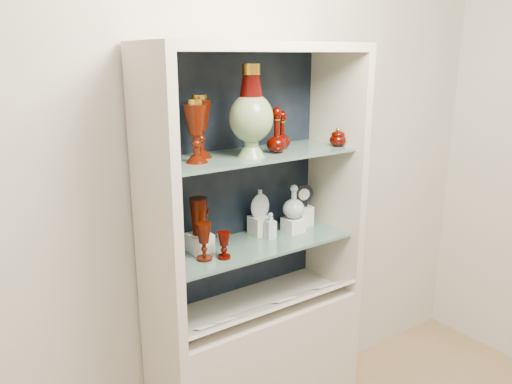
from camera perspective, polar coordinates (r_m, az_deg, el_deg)
wall_back at (r=2.37m, az=-3.05°, el=3.49°), size 3.50×0.02×2.80m
cabinet_base at (r=2.62m, az=0.00°, el=-19.92°), size 1.00×0.40×0.75m
cabinet_back_panel at (r=2.36m, az=-2.64°, el=1.59°), size 0.98×0.02×1.15m
cabinet_side_left at (r=1.98m, az=-11.44°, el=-1.41°), size 0.04×0.40×1.15m
cabinet_side_right at (r=2.51m, az=9.04°, el=2.22°), size 0.04×0.40×1.15m
cabinet_top_cap at (r=2.14m, az=0.00°, el=16.25°), size 1.00×0.40×0.04m
shelf_lower at (r=2.31m, az=-0.29°, el=-6.02°), size 0.92×0.34×0.01m
shelf_upper at (r=2.19m, az=-0.30°, el=4.25°), size 0.92×0.34×0.01m
label_ledge at (r=2.33m, az=1.59°, el=-13.04°), size 0.92×0.17×0.09m
label_card_0 at (r=2.20m, az=-3.95°, el=-14.49°), size 0.10×0.06×0.03m
label_card_1 at (r=2.36m, az=3.10°, el=-12.21°), size 0.10×0.06×0.03m
label_card_2 at (r=2.51m, az=7.71°, el=-10.59°), size 0.10×0.06×0.03m
label_card_3 at (r=2.17m, az=-5.68°, el=-15.01°), size 0.10×0.06×0.03m
pedestal_lamp_left at (r=2.00m, az=-6.89°, el=6.91°), size 0.11×0.11×0.25m
pedestal_lamp_right at (r=2.10m, az=-6.40°, el=7.46°), size 0.12×0.12×0.26m
enamel_urn at (r=2.10m, az=-0.56°, el=9.21°), size 0.24×0.24×0.38m
ruby_decanter_a at (r=2.20m, az=2.37°, el=7.40°), size 0.12×0.12×0.23m
ruby_decanter_b at (r=2.30m, az=3.00°, el=7.21°), size 0.09×0.09×0.18m
lidded_bowl at (r=2.40m, az=9.34°, el=6.23°), size 0.09×0.09×0.09m
cobalt_goblet at (r=2.11m, az=-10.73°, el=-5.96°), size 0.08×0.08×0.16m
ruby_goblet_tall at (r=2.12m, az=-5.97°, el=-5.66°), size 0.07×0.07×0.16m
ruby_goblet_small at (r=2.13m, az=-3.68°, el=-6.12°), size 0.08×0.08×0.12m
riser_ruby_pitcher at (r=2.22m, az=-6.45°, el=-5.76°), size 0.10×0.10×0.08m
ruby_pitcher at (r=2.18m, az=-6.55°, el=-2.77°), size 0.14×0.12×0.16m
clear_square_bottle at (r=2.35m, az=1.66°, el=-3.86°), size 0.05×0.05×0.13m
riser_flat_flask at (r=2.41m, az=0.46°, el=-3.82°), size 0.09×0.09×0.09m
flat_flask at (r=2.37m, az=0.46°, el=-1.23°), size 0.10×0.05×0.14m
riser_clear_round_decanter at (r=2.45m, az=4.28°, el=-3.77°), size 0.09×0.09×0.07m
clear_round_decanter at (r=2.42m, az=4.34°, el=-1.19°), size 0.13×0.13×0.16m
riser_cameo_medallion at (r=2.55m, az=5.39°, el=-2.71°), size 0.08×0.08×0.10m
cameo_medallion at (r=2.51m, az=5.45°, el=-0.36°), size 0.11×0.06×0.12m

